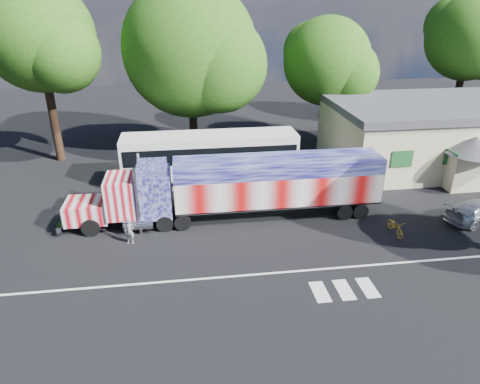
{
  "coord_description": "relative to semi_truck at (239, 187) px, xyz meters",
  "views": [
    {
      "loc": [
        -3.24,
        -20.73,
        12.83
      ],
      "look_at": [
        0.0,
        3.0,
        1.9
      ],
      "focal_mm": 32.0,
      "sensor_mm": 36.0,
      "label": 1
    }
  ],
  "objects": [
    {
      "name": "parked_car",
      "position": [
        14.85,
        -2.49,
        -1.49
      ],
      "size": [
        4.97,
        2.96,
        1.35
      ],
      "primitive_type": "imported",
      "rotation": [
        0.0,
        0.0,
        1.82
      ],
      "color": "#B7BABC",
      "rests_on": "ground"
    },
    {
      "name": "bicycle",
      "position": [
        8.91,
        -3.28,
        -1.69
      ],
      "size": [
        0.67,
        1.81,
        0.94
      ],
      "primitive_type": "imported",
      "rotation": [
        0.0,
        0.0,
        0.02
      ],
      "color": "gold",
      "rests_on": "ground"
    },
    {
      "name": "tree_n_mid",
      "position": [
        -2.12,
        13.15,
        6.7
      ],
      "size": [
        11.73,
        11.17,
        14.5
      ],
      "color": "black",
      "rests_on": "ground"
    },
    {
      "name": "woman",
      "position": [
        -6.57,
        -2.24,
        -1.39
      ],
      "size": [
        0.63,
        0.48,
        1.55
      ],
      "primitive_type": "imported",
      "rotation": [
        0.0,
        0.0,
        -0.21
      ],
      "color": "slate",
      "rests_on": "ground"
    },
    {
      "name": "tree_far_ne",
      "position": [
        24.99,
        16.53,
        7.05
      ],
      "size": [
        8.64,
        8.23,
        13.4
      ],
      "color": "black",
      "rests_on": "ground"
    },
    {
      "name": "tree_ne_a",
      "position": [
        10.21,
        14.75,
        5.31
      ],
      "size": [
        8.34,
        7.94,
        11.49
      ],
      "color": "black",
      "rests_on": "ground"
    },
    {
      "name": "lane_markings",
      "position": [
        1.74,
        -7.01,
        -2.16
      ],
      "size": [
        30.0,
        2.67,
        0.01
      ],
      "color": "silver",
      "rests_on": "ground"
    },
    {
      "name": "coach_bus",
      "position": [
        -1.34,
        6.07,
        -0.23
      ],
      "size": [
        12.86,
        2.99,
        3.74
      ],
      "color": "white",
      "rests_on": "ground"
    },
    {
      "name": "ground",
      "position": [
        0.03,
        -3.24,
        -2.16
      ],
      "size": [
        100.0,
        100.0,
        0.0
      ],
      "primitive_type": "plane",
      "color": "black"
    },
    {
      "name": "semi_truck",
      "position": [
        0.0,
        0.0,
        0.0
      ],
      "size": [
        19.73,
        3.12,
        4.21
      ],
      "color": "black",
      "rests_on": "ground"
    },
    {
      "name": "tree_nw_a",
      "position": [
        -13.73,
        12.67,
        7.89
      ],
      "size": [
        9.02,
        8.59,
        14.42
      ],
      "color": "black",
      "rests_on": "ground"
    },
    {
      "name": "hall_building",
      "position": [
        19.95,
        7.61,
        0.45
      ],
      "size": [
        22.4,
        12.8,
        5.2
      ],
      "color": "beige",
      "rests_on": "ground"
    }
  ]
}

